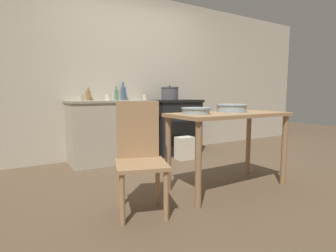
% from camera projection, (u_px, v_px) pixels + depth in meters
% --- Properties ---
extents(ground_plane, '(14.00, 14.00, 0.00)m').
position_uv_depth(ground_plane, '(187.00, 179.00, 3.01)').
color(ground_plane, brown).
extents(wall_back, '(8.00, 0.07, 2.55)m').
position_uv_depth(wall_back, '(131.00, 76.00, 4.21)').
color(wall_back, beige).
rests_on(wall_back, ground_plane).
extents(counter_cabinet, '(1.22, 0.59, 0.89)m').
position_uv_depth(counter_cabinet, '(112.00, 131.00, 3.81)').
color(counter_cabinet, '#B2A893').
rests_on(counter_cabinet, ground_plane).
extents(stove, '(0.80, 0.57, 0.89)m').
position_uv_depth(stove, '(175.00, 126.00, 4.38)').
color(stove, black).
rests_on(stove, ground_plane).
extents(work_table, '(1.25, 0.59, 0.78)m').
position_uv_depth(work_table, '(229.00, 125.00, 2.67)').
color(work_table, '#A87F56').
rests_on(work_table, ground_plane).
extents(chair, '(0.50, 0.50, 0.91)m').
position_uv_depth(chair, '(140.00, 155.00, 2.16)').
color(chair, '#A87F56').
rests_on(chair, ground_plane).
extents(flour_sack, '(0.26, 0.18, 0.34)m').
position_uv_depth(flour_sack, '(184.00, 148.00, 3.94)').
color(flour_sack, beige).
rests_on(flour_sack, ground_plane).
extents(stock_pot, '(0.29, 0.29, 0.23)m').
position_uv_depth(stock_pot, '(170.00, 93.00, 4.22)').
color(stock_pot, '#4C4C51').
rests_on(stock_pot, stove).
extents(mixing_bowl_large, '(0.33, 0.33, 0.08)m').
position_uv_depth(mixing_bowl_large, '(232.00, 108.00, 2.79)').
color(mixing_bowl_large, '#93A8B2').
rests_on(mixing_bowl_large, work_table).
extents(mixing_bowl_small, '(0.28, 0.28, 0.06)m').
position_uv_depth(mixing_bowl_small, '(196.00, 110.00, 2.48)').
color(mixing_bowl_small, '#93A8B2').
rests_on(mixing_bowl_small, work_table).
extents(bottle_far_left, '(0.08, 0.08, 0.27)m').
position_uv_depth(bottle_far_left, '(123.00, 93.00, 4.06)').
color(bottle_far_left, '#3D5675').
rests_on(bottle_far_left, counter_cabinet).
extents(bottle_left, '(0.06, 0.06, 0.20)m').
position_uv_depth(bottle_left, '(116.00, 95.00, 3.83)').
color(bottle_left, '#517F5B').
rests_on(bottle_left, counter_cabinet).
extents(bottle_mid_left, '(0.07, 0.07, 0.19)m').
position_uv_depth(bottle_mid_left, '(88.00, 95.00, 3.79)').
color(bottle_mid_left, olive).
rests_on(bottle_mid_left, counter_cabinet).
extents(cup_center_left, '(0.08, 0.08, 0.08)m').
position_uv_depth(cup_center_left, '(80.00, 98.00, 3.40)').
color(cup_center_left, beige).
rests_on(cup_center_left, counter_cabinet).
extents(cup_center, '(0.07, 0.07, 0.09)m').
position_uv_depth(cup_center, '(145.00, 97.00, 3.83)').
color(cup_center, beige).
rests_on(cup_center, counter_cabinet).
extents(cup_center_right, '(0.08, 0.08, 0.08)m').
position_uv_depth(cup_center_right, '(108.00, 98.00, 3.60)').
color(cup_center_right, silver).
rests_on(cup_center_right, counter_cabinet).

